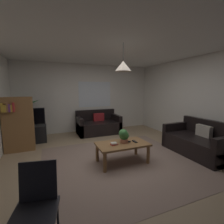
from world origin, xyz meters
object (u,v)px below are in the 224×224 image
Objects in this scene: potted_plant_on_table at (124,135)px; potted_palm_corner at (26,117)px; remote_on_table_0 at (135,141)px; pendant_lamp at (123,66)px; book_on_table_1 at (114,143)px; couch_right_side at (198,143)px; folding_chair at (36,203)px; tv at (29,117)px; book_on_table_0 at (114,144)px; coffee_table at (122,146)px; remote_on_table_1 at (127,141)px; tv_stand at (30,134)px; couch_under_window at (98,126)px; bookshelf_corner at (18,124)px.

potted_plant_on_table is 0.21× the size of potted_palm_corner.
pendant_lamp is at bearing -5.61° from remote_on_table_0.
book_on_table_1 is 0.74× the size of remote_on_table_0.
potted_palm_corner is (-1.92, 2.71, 0.23)m from book_on_table_1.
couch_right_side is 1.77× the size of folding_chair.
pendant_lamp is at bearing -47.59° from tv.
book_on_table_0 is 0.10× the size of potted_palm_corner.
book_on_table_1 is at bearing -51.13° from tv.
coffee_table is at bearing -51.54° from potted_palm_corner.
remote_on_table_1 is at bearing 4.36° from potted_plant_on_table.
potted_plant_on_table is at bearing -46.36° from tv.
folding_chair reaches higher than tv_stand.
couch_under_window is 0.97× the size of couch_right_side.
potted_plant_on_table is at bearing -50.47° from potted_palm_corner.
book_on_table_1 is 1.95m from folding_chair.
potted_palm_corner is (-0.14, 0.50, -0.08)m from tv.
book_on_table_0 is at bearing 17.92° from book_on_table_1.
remote_on_table_1 is (0.14, 0.05, 0.08)m from coffee_table.
coffee_table is at bearing -35.78° from bookshelf_corner.
pendant_lamp is at bearing 6.83° from book_on_table_0.
tv_stand is 0.67m from potted_palm_corner.
coffee_table is 1.27× the size of folding_chair.
couch_under_window and couch_right_side have the same top height.
tv_stand is (-2.04, 2.16, -0.34)m from potted_plant_on_table.
book_on_table_1 is at bearing -54.69° from potted_palm_corner.
tv_stand is 0.64× the size of bookshelf_corner.
pendant_lamp reaches higher than folding_chair.
bookshelf_corner is at bearing -113.90° from couch_right_side.
potted_palm_corner reaches higher than couch_right_side.
tv_stand is at bearing 73.66° from bookshelf_corner.
bookshelf_corner reaches higher than potted_plant_on_table.
remote_on_table_0 is 1.63m from pendant_lamp.
couch_right_side is 1.10× the size of bookshelf_corner.
remote_on_table_1 is at bearing 39.99° from folding_chair.
tv is at bearing -74.33° from potted_palm_corner.
remote_on_table_0 is 2.34m from folding_chair.
remote_on_table_1 is 0.17m from potted_plant_on_table.
pendant_lamp is at bearing 41.42° from folding_chair.
tv_stand is at bearing -121.96° from couch_right_side.
potted_palm_corner is at bearing -48.62° from remote_on_table_0.
bookshelf_corner reaches higher than couch_right_side.
potted_plant_on_table is 2.70m from bookshelf_corner.
pendant_lamp is (1.99, -2.20, 1.80)m from tv_stand.
folding_chair is (-1.39, -1.38, 0.06)m from book_on_table_0.
potted_plant_on_table is at bearing -43.50° from remote_on_table_1.
couch_under_window is 1.66× the size of tv_stand.
couch_under_window is 1.72× the size of folding_chair.
tv is at bearing 132.41° from pendant_lamp.
couch_under_window is at bearing 6.45° from tv_stand.
couch_right_side is at bearing 171.45° from remote_on_table_0.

